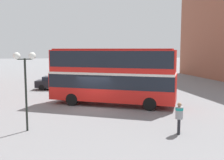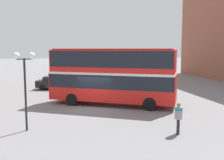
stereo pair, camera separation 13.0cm
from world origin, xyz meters
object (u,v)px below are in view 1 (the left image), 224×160
(parked_car_kerb_near, at_px, (54,83))
(street_lamp_twin_globe, at_px, (25,68))
(pedestrian_foreground, at_px, (179,115))
(parked_car_kerb_far, at_px, (105,80))
(double_decker_bus, at_px, (112,73))

(parked_car_kerb_near, height_order, street_lamp_twin_globe, street_lamp_twin_globe)
(parked_car_kerb_near, relative_size, street_lamp_twin_globe, 0.99)
(pedestrian_foreground, relative_size, parked_car_kerb_far, 0.40)
(double_decker_bus, distance_m, parked_car_kerb_near, 11.29)
(pedestrian_foreground, height_order, parked_car_kerb_near, pedestrian_foreground)
(double_decker_bus, distance_m, street_lamp_twin_globe, 8.64)
(street_lamp_twin_globe, bearing_deg, parked_car_kerb_far, 66.94)
(double_decker_bus, xyz_separation_m, parked_car_kerb_far, (1.40, 11.85, -1.97))
(street_lamp_twin_globe, bearing_deg, pedestrian_foreground, -14.74)
(parked_car_kerb_far, height_order, street_lamp_twin_globe, street_lamp_twin_globe)
(pedestrian_foreground, height_order, street_lamp_twin_globe, street_lamp_twin_globe)
(pedestrian_foreground, xyz_separation_m, street_lamp_twin_globe, (-8.39, 2.21, 2.54))
(pedestrian_foreground, relative_size, street_lamp_twin_globe, 0.39)
(parked_car_kerb_near, xyz_separation_m, street_lamp_twin_globe, (-1.17, -15.89, 2.85))
(parked_car_kerb_near, xyz_separation_m, parked_car_kerb_far, (6.42, 1.92, -0.02))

